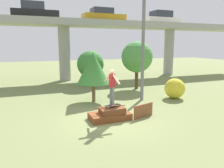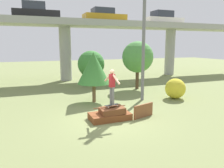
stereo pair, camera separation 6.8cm
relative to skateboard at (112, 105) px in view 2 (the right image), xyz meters
name	(u,v)px [view 2 (the right image)]	position (x,y,z in m)	size (l,w,h in m)	color
ground_plane	(110,119)	(-0.09, 0.05, -0.70)	(80.00, 80.00, 0.00)	olive
scrap_pile	(110,114)	(-0.07, 0.03, -0.46)	(1.91, 1.07, 0.63)	brown
scrap_plank_loose	(143,111)	(1.54, -0.24, -0.37)	(1.20, 0.46, 0.65)	brown
skateboard	(112,105)	(0.00, 0.00, 0.00)	(0.75, 0.35, 0.09)	black
skater	(112,84)	(0.00, 0.00, 0.99)	(0.36, 1.20, 1.67)	slate
highway_overpass	(64,28)	(-0.09, 12.40, 4.33)	(44.00, 3.45, 5.83)	#9E9E99
car_on_overpass_left	(104,16)	(3.91, 12.41, 5.63)	(4.25, 1.79, 1.23)	#B28419
car_on_overpass_mid	(36,12)	(-2.61, 12.65, 5.71)	(4.08, 1.63, 1.44)	black
car_on_overpass_right	(163,19)	(11.19, 12.85, 5.70)	(4.45, 1.81, 1.41)	silver
utility_pole	(144,41)	(3.13, 2.78, 2.99)	(1.30, 0.20, 7.13)	slate
tree_behind_left	(91,64)	(1.36, 8.38, 1.18)	(2.23, 2.23, 3.00)	brown
tree_behind_right	(94,68)	(0.12, 3.40, 1.39)	(1.98, 1.98, 3.05)	brown
tree_mid_back	(138,57)	(4.52, 6.14, 1.82)	(2.45, 2.45, 3.76)	#4C3823
bush_yellow_flowering	(175,89)	(5.34, 2.35, -0.04)	(1.32, 1.32, 1.32)	gold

